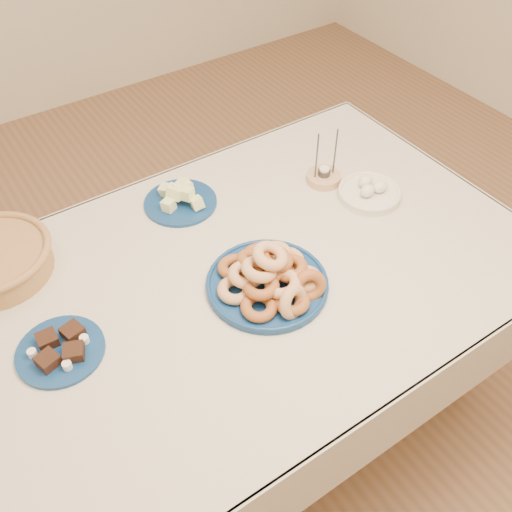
# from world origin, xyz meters

# --- Properties ---
(ground) EXTENTS (5.00, 5.00, 0.00)m
(ground) POSITION_xyz_m (0.00, 0.00, 0.00)
(ground) COLOR brown
(ground) RESTS_ON ground
(dining_table) EXTENTS (1.71, 1.11, 0.75)m
(dining_table) POSITION_xyz_m (0.00, 0.00, 0.64)
(dining_table) COLOR brown
(dining_table) RESTS_ON ground
(donut_platter) EXTENTS (0.39, 0.39, 0.16)m
(donut_platter) POSITION_xyz_m (0.02, -0.09, 0.79)
(donut_platter) COLOR navy
(donut_platter) RESTS_ON dining_table
(melon_plate) EXTENTS (0.29, 0.29, 0.08)m
(melon_plate) POSITION_xyz_m (-0.01, 0.37, 0.77)
(melon_plate) COLOR navy
(melon_plate) RESTS_ON dining_table
(brownie_plate) EXTENTS (0.23, 0.23, 0.04)m
(brownie_plate) POSITION_xyz_m (-0.54, 0.02, 0.76)
(brownie_plate) COLOR navy
(brownie_plate) RESTS_ON dining_table
(candle_holder) EXTENTS (0.14, 0.14, 0.20)m
(candle_holder) POSITION_xyz_m (0.45, 0.20, 0.77)
(candle_holder) COLOR tan
(candle_holder) RESTS_ON dining_table
(egg_bowl) EXTENTS (0.22, 0.22, 0.07)m
(egg_bowl) POSITION_xyz_m (0.52, 0.05, 0.77)
(egg_bowl) COLOR silver
(egg_bowl) RESTS_ON dining_table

